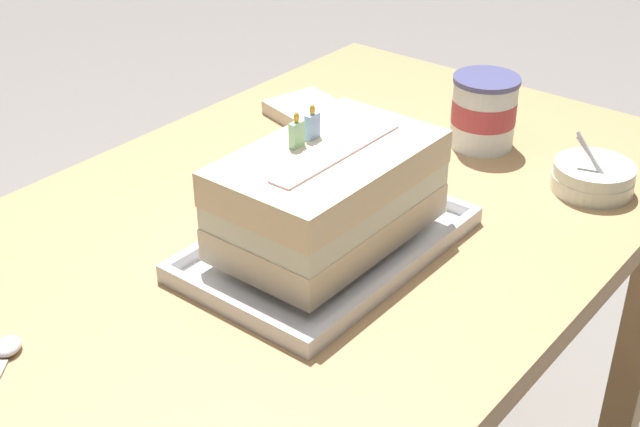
# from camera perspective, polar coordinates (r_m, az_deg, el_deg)

# --- Properties ---
(dining_table) EXTENTS (1.21, 0.76, 0.73)m
(dining_table) POSITION_cam_1_polar(r_m,az_deg,el_deg) (1.25, -0.47, -4.21)
(dining_table) COLOR tan
(dining_table) RESTS_ON ground_plane
(foil_tray) EXTENTS (0.37, 0.24, 0.02)m
(foil_tray) POSITION_cam_1_polar(r_m,az_deg,el_deg) (1.12, 0.53, -2.16)
(foil_tray) COLOR silver
(foil_tray) RESTS_ON dining_table
(birthday_cake) EXTENTS (0.29, 0.17, 0.16)m
(birthday_cake) POSITION_cam_1_polar(r_m,az_deg,el_deg) (1.08, 0.55, 1.29)
(birthday_cake) COLOR beige
(birthday_cake) RESTS_ON foil_tray
(bowl_stack) EXTENTS (0.12, 0.12, 0.09)m
(bowl_stack) POSITION_cam_1_polar(r_m,az_deg,el_deg) (1.31, 17.36, 2.27)
(bowl_stack) COLOR silver
(bowl_stack) RESTS_ON dining_table
(ice_cream_tub) EXTENTS (0.10, 0.10, 0.11)m
(ice_cream_tub) POSITION_cam_1_polar(r_m,az_deg,el_deg) (1.40, 10.62, 6.57)
(ice_cream_tub) COLOR white
(ice_cream_tub) RESTS_ON dining_table
(serving_spoon_near_tray) EXTENTS (0.12, 0.10, 0.01)m
(serving_spoon_near_tray) POSITION_cam_1_polar(r_m,az_deg,el_deg) (1.01, -19.85, -8.59)
(serving_spoon_near_tray) COLOR silver
(serving_spoon_near_tray) RESTS_ON dining_table
(napkin_pile) EXTENTS (0.13, 0.13, 0.02)m
(napkin_pile) POSITION_cam_1_polar(r_m,az_deg,el_deg) (1.50, -1.00, 6.81)
(napkin_pile) COLOR silver
(napkin_pile) RESTS_ON dining_table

